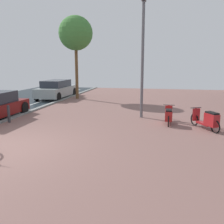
# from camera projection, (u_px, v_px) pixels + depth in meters

# --- Properties ---
(ground) EXTENTS (21.00, 40.00, 0.13)m
(ground) POSITION_uv_depth(u_px,v_px,m) (51.00, 152.00, 7.65)
(ground) COLOR #1A242A
(scooter_near) EXTENTS (1.00, 1.68, 0.81)m
(scooter_near) POSITION_uv_depth(u_px,v_px,m) (208.00, 120.00, 10.07)
(scooter_near) COLOR black
(scooter_near) RESTS_ON ground
(scooter_mid) EXTENTS (0.52, 1.80, 0.75)m
(scooter_mid) POSITION_uv_depth(u_px,v_px,m) (169.00, 116.00, 11.09)
(scooter_mid) COLOR black
(scooter_mid) RESTS_ON ground
(parked_car_far) EXTENTS (1.84, 4.33, 1.35)m
(parked_car_far) POSITION_uv_depth(u_px,v_px,m) (57.00, 89.00, 19.48)
(parked_car_far) COLOR #9FAAA8
(parked_car_far) RESTS_ON ground
(lamp_post) EXTENTS (0.20, 0.52, 5.59)m
(lamp_post) POSITION_uv_depth(u_px,v_px,m) (143.00, 53.00, 11.94)
(lamp_post) COLOR slate
(lamp_post) RESTS_ON ground
(street_tree) EXTENTS (2.46, 2.46, 5.99)m
(street_tree) POSITION_uv_depth(u_px,v_px,m) (76.00, 34.00, 18.25)
(street_tree) COLOR brown
(street_tree) RESTS_ON ground
(bollard_far) EXTENTS (0.12, 0.12, 0.78)m
(bollard_far) POSITION_uv_depth(u_px,v_px,m) (9.00, 114.00, 11.35)
(bollard_far) COLOR #38383D
(bollard_far) RESTS_ON ground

